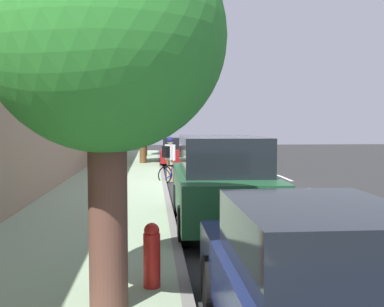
% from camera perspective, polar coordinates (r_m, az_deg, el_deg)
% --- Properties ---
extents(ground, '(65.12, 65.12, 0.00)m').
position_cam_1_polar(ground, '(16.77, 4.35, -4.07)').
color(ground, '#2A2A2A').
extents(sidewalk, '(3.55, 40.70, 0.15)m').
position_cam_1_polar(sidewalk, '(16.61, -9.83, -3.93)').
color(sidewalk, '#97AF8C').
rests_on(sidewalk, ground).
extents(curb_edge, '(0.16, 40.70, 0.15)m').
position_cam_1_polar(curb_edge, '(16.55, -3.40, -3.91)').
color(curb_edge, gray).
rests_on(curb_edge, ground).
extents(lane_stripe_centre, '(0.14, 40.00, 0.01)m').
position_cam_1_polar(lane_stripe_centre, '(17.76, 13.13, -3.70)').
color(lane_stripe_centre, white).
rests_on(lane_stripe_centre, ground).
extents(lane_stripe_bike_edge, '(0.12, 40.70, 0.01)m').
position_cam_1_polar(lane_stripe_bike_edge, '(16.66, 1.68, -4.10)').
color(lane_stripe_bike_edge, white).
rests_on(lane_stripe_bike_edge, ground).
extents(building_facade, '(0.50, 40.70, 4.86)m').
position_cam_1_polar(building_facade, '(16.76, -16.86, 4.12)').
color(building_facade, '#9D7F68').
rests_on(building_facade, ground).
extents(parked_sedan_red_nearest, '(2.00, 4.48, 1.52)m').
position_cam_1_polar(parked_sedan_red_nearest, '(25.05, -1.74, 0.24)').
color(parked_sedan_red_nearest, maroon).
rests_on(parked_sedan_red_nearest, ground).
extents(parked_suv_green_second, '(2.04, 4.73, 1.99)m').
position_cam_1_polar(parked_suv_green_second, '(10.07, 3.55, -3.37)').
color(parked_suv_green_second, '#1E512D').
rests_on(parked_suv_green_second, ground).
extents(parked_sedan_dark_blue_mid, '(1.85, 4.41, 1.52)m').
position_cam_1_polar(parked_sedan_dark_blue_mid, '(4.66, 15.19, -15.39)').
color(parked_sedan_dark_blue_mid, navy).
rests_on(parked_sedan_dark_blue_mid, ground).
extents(bicycle_at_curb, '(1.40, 1.05, 0.73)m').
position_cam_1_polar(bicycle_at_curb, '(17.79, -2.01, -2.45)').
color(bicycle_at_curb, black).
rests_on(bicycle_at_curb, ground).
extents(cyclist_with_backpack, '(0.53, 0.55, 1.74)m').
position_cam_1_polar(cyclist_with_backpack, '(18.15, -2.77, -0.09)').
color(cyclist_with_backpack, '#C6B284').
rests_on(cyclist_with_backpack, ground).
extents(street_tree_near_cyclist, '(2.50, 2.50, 5.12)m').
position_cam_1_polar(street_tree_near_cyclist, '(30.80, -5.84, 6.72)').
color(street_tree_near_cyclist, brown).
rests_on(street_tree_near_cyclist, sidewalk).
extents(street_tree_mid_block, '(3.24, 3.24, 4.59)m').
position_cam_1_polar(street_tree_mid_block, '(25.06, -6.06, 6.28)').
color(street_tree_mid_block, brown).
rests_on(street_tree_mid_block, sidewalk).
extents(street_tree_far_end, '(2.69, 2.69, 4.38)m').
position_cam_1_polar(street_tree_far_end, '(5.40, -10.50, 13.43)').
color(street_tree_far_end, brown).
rests_on(street_tree_far_end, sidewalk).
extents(fire_hydrant, '(0.22, 0.22, 0.84)m').
position_cam_1_polar(fire_hydrant, '(6.16, -4.95, -12.25)').
color(fire_hydrant, red).
rests_on(fire_hydrant, sidewalk).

